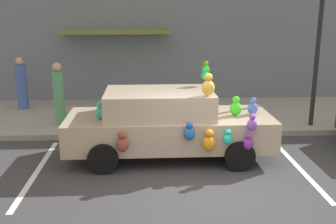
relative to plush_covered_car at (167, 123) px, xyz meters
name	(u,v)px	position (x,y,z in m)	size (l,w,h in m)	color
ground_plane	(209,188)	(0.70, -1.69, -0.80)	(60.00, 60.00, 0.00)	#38383A
sidewalk	(184,115)	(0.70, 3.31, -0.72)	(24.00, 4.00, 0.15)	gray
storefront_building	(179,11)	(0.68, 5.45, 2.39)	(24.00, 1.25, 6.40)	slate
parking_stripe_front	(297,165)	(2.78, -0.69, -0.80)	(0.12, 3.60, 0.01)	silver
parking_stripe_rear	(37,171)	(-2.77, -0.69, -0.80)	(0.12, 3.60, 0.01)	silver
plush_covered_car	(167,123)	(0.00, 0.00, 0.00)	(4.58, 2.06, 2.11)	tan
teddy_bear_on_sidewalk	(172,118)	(0.21, 1.82, -0.39)	(0.29, 0.24, 0.55)	#9E723D
street_lamp_post	(318,43)	(4.10, 1.81, 1.61)	(0.28, 0.28, 3.65)	black
pedestrian_near_shopfront	(59,95)	(-2.88, 2.28, 0.18)	(0.30, 0.30, 1.73)	#569B6B
pedestrian_walking_past	(22,85)	(-4.44, 4.15, 0.12)	(0.34, 0.34, 1.65)	#435EAC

